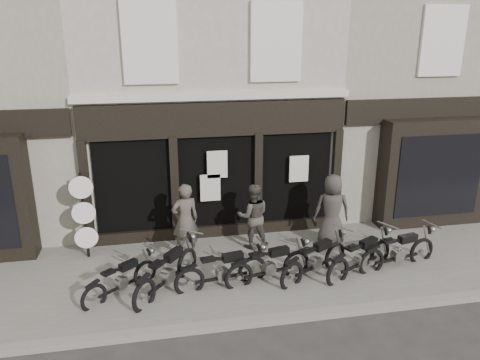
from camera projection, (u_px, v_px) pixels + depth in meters
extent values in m
plane|color=#2D2B28|center=(236.00, 293.00, 10.62)|extent=(90.00, 90.00, 0.00)
cube|color=#645F58|center=(230.00, 271.00, 11.45)|extent=(30.00, 4.20, 0.12)
cube|color=gray|center=(247.00, 322.00, 9.43)|extent=(30.00, 0.25, 0.13)
cube|color=#BDB2A2|center=(202.00, 82.00, 14.98)|extent=(7.20, 6.00, 8.20)
cube|color=black|center=(216.00, 119.00, 12.30)|extent=(7.10, 0.18, 0.90)
cube|color=black|center=(217.00, 189.00, 12.95)|extent=(6.50, 0.10, 2.95)
cube|color=black|center=(218.00, 232.00, 13.28)|extent=(7.10, 0.20, 0.44)
cube|color=beige|center=(215.00, 96.00, 12.14)|extent=(7.30, 0.22, 0.18)
cube|color=silver|center=(150.00, 43.00, 11.44)|extent=(1.35, 0.12, 2.00)
cube|color=black|center=(150.00, 42.00, 11.47)|extent=(1.05, 0.06, 1.70)
cube|color=silver|center=(276.00, 42.00, 12.01)|extent=(1.35, 0.12, 2.00)
cube|color=black|center=(276.00, 42.00, 12.04)|extent=(1.05, 0.06, 1.70)
cube|color=black|center=(87.00, 196.00, 12.24)|extent=(0.22, 0.22, 3.00)
cube|color=black|center=(175.00, 190.00, 12.65)|extent=(0.22, 0.22, 3.00)
cube|color=black|center=(258.00, 185.00, 13.07)|extent=(0.22, 0.22, 3.00)
cube|color=black|center=(335.00, 181.00, 13.48)|extent=(0.22, 0.22, 3.00)
cube|color=silver|center=(217.00, 164.00, 12.55)|extent=(0.55, 0.04, 0.75)
cube|color=silver|center=(299.00, 169.00, 13.04)|extent=(0.55, 0.04, 0.75)
cube|color=silver|center=(210.00, 188.00, 12.71)|extent=(0.55, 0.04, 0.75)
cube|color=gray|center=(385.00, 78.00, 16.12)|extent=(5.50, 6.00, 8.20)
cube|color=black|center=(432.00, 173.00, 13.72)|extent=(3.20, 0.70, 3.20)
cube|color=black|center=(439.00, 176.00, 13.39)|extent=(2.60, 0.06, 2.40)
cube|color=black|center=(434.00, 110.00, 13.45)|extent=(5.40, 0.16, 0.70)
cube|color=silver|center=(443.00, 41.00, 12.88)|extent=(1.30, 0.10, 1.90)
cube|color=black|center=(442.00, 41.00, 12.90)|extent=(1.00, 0.06, 1.60)
torus|color=black|center=(145.00, 273.00, 10.83)|extent=(0.55, 0.47, 0.64)
torus|color=black|center=(94.00, 298.00, 9.84)|extent=(0.55, 0.47, 0.64)
cube|color=black|center=(121.00, 287.00, 10.35)|extent=(0.89, 0.75, 0.06)
cube|color=gray|center=(121.00, 283.00, 10.34)|extent=(0.28, 0.27, 0.24)
cube|color=black|center=(128.00, 265.00, 10.39)|extent=(0.44, 0.40, 0.16)
cube|color=black|center=(108.00, 273.00, 10.00)|extent=(0.34, 0.32, 0.06)
cylinder|color=gray|center=(150.00, 246.00, 10.80)|extent=(0.37, 0.44, 0.03)
torus|color=black|center=(187.00, 263.00, 11.18)|extent=(0.55, 0.66, 0.76)
torus|color=black|center=(144.00, 296.00, 9.81)|extent=(0.55, 0.66, 0.76)
cube|color=black|center=(167.00, 280.00, 10.51)|extent=(0.86, 1.07, 0.07)
cube|color=gray|center=(167.00, 276.00, 10.50)|extent=(0.32, 0.33, 0.29)
cube|color=black|center=(173.00, 255.00, 10.60)|extent=(0.47, 0.52, 0.19)
cube|color=black|center=(157.00, 264.00, 10.06)|extent=(0.38, 0.40, 0.07)
cylinder|color=gray|center=(191.00, 231.00, 11.16)|extent=(0.53, 0.43, 0.04)
torus|color=black|center=(252.00, 270.00, 10.90)|extent=(0.72, 0.22, 0.71)
torus|color=black|center=(189.00, 282.00, 10.38)|extent=(0.72, 0.22, 0.71)
cube|color=black|center=(222.00, 278.00, 10.66)|extent=(1.23, 0.27, 0.06)
cube|color=gray|center=(222.00, 274.00, 10.64)|extent=(0.28, 0.23, 0.27)
cube|color=black|center=(233.00, 257.00, 10.60)|extent=(0.50, 0.26, 0.18)
cube|color=black|center=(208.00, 259.00, 10.39)|extent=(0.35, 0.26, 0.06)
cylinder|color=gray|center=(262.00, 242.00, 10.77)|extent=(0.14, 0.60, 0.04)
torus|color=black|center=(296.00, 264.00, 11.18)|extent=(0.71, 0.26, 0.71)
torus|color=black|center=(239.00, 277.00, 10.59)|extent=(0.71, 0.26, 0.71)
cube|color=black|center=(268.00, 272.00, 10.90)|extent=(1.21, 0.34, 0.06)
cube|color=gray|center=(269.00, 269.00, 10.88)|extent=(0.29, 0.24, 0.27)
cube|color=black|center=(279.00, 252.00, 10.86)|extent=(0.51, 0.28, 0.18)
cube|color=black|center=(256.00, 255.00, 10.62)|extent=(0.35, 0.27, 0.06)
cylinder|color=gray|center=(306.00, 236.00, 11.06)|extent=(0.18, 0.59, 0.04)
torus|color=black|center=(335.00, 256.00, 11.58)|extent=(0.68, 0.44, 0.72)
torus|color=black|center=(292.00, 276.00, 10.62)|extent=(0.68, 0.44, 0.72)
cube|color=black|center=(314.00, 267.00, 11.12)|extent=(1.13, 0.67, 0.06)
cube|color=gray|center=(315.00, 264.00, 11.10)|extent=(0.32, 0.29, 0.28)
cube|color=black|center=(323.00, 245.00, 11.14)|extent=(0.51, 0.40, 0.18)
cube|color=black|center=(306.00, 251.00, 10.75)|extent=(0.38, 0.34, 0.06)
cylinder|color=gray|center=(342.00, 227.00, 11.51)|extent=(0.34, 0.56, 0.04)
torus|color=black|center=(379.00, 254.00, 11.68)|extent=(0.70, 0.42, 0.73)
torus|color=black|center=(338.00, 273.00, 10.77)|extent=(0.70, 0.42, 0.73)
cube|color=black|center=(359.00, 264.00, 11.23)|extent=(1.17, 0.63, 0.06)
cube|color=gray|center=(360.00, 261.00, 11.22)|extent=(0.32, 0.29, 0.28)
cube|color=black|center=(368.00, 243.00, 11.25)|extent=(0.53, 0.39, 0.18)
cube|color=black|center=(352.00, 248.00, 10.88)|extent=(0.39, 0.34, 0.06)
cylinder|color=gray|center=(388.00, 225.00, 11.60)|extent=(0.32, 0.58, 0.04)
torus|color=black|center=(421.00, 251.00, 11.81)|extent=(0.73, 0.25, 0.73)
torus|color=black|center=(371.00, 263.00, 11.24)|extent=(0.73, 0.25, 0.73)
cube|color=black|center=(397.00, 258.00, 11.54)|extent=(1.25, 0.32, 0.06)
cube|color=gray|center=(398.00, 255.00, 11.52)|extent=(0.29, 0.24, 0.28)
cube|color=black|center=(408.00, 238.00, 11.49)|extent=(0.52, 0.28, 0.18)
cube|color=black|center=(388.00, 241.00, 11.26)|extent=(0.36, 0.28, 0.06)
cylinder|color=gray|center=(432.00, 224.00, 11.69)|extent=(0.17, 0.61, 0.04)
imported|color=#49423C|center=(185.00, 220.00, 11.89)|extent=(0.79, 0.60, 1.93)
imported|color=#443F37|center=(253.00, 216.00, 12.35)|extent=(0.91, 0.74, 1.77)
imported|color=#3A3430|center=(332.00, 210.00, 12.54)|extent=(1.05, 0.78, 1.95)
cylinder|color=black|center=(89.00, 260.00, 12.09)|extent=(0.37, 0.37, 0.06)
cylinder|color=black|center=(85.00, 218.00, 11.74)|extent=(0.07, 0.07, 2.38)
cylinder|color=black|center=(81.00, 187.00, 11.45)|extent=(0.58, 0.10, 0.58)
cylinder|color=silver|center=(81.00, 188.00, 11.43)|extent=(0.58, 0.07, 0.58)
cylinder|color=black|center=(84.00, 213.00, 11.66)|extent=(0.58, 0.10, 0.58)
cylinder|color=silver|center=(84.00, 213.00, 11.63)|extent=(0.58, 0.07, 0.58)
cylinder|color=black|center=(87.00, 237.00, 11.86)|extent=(0.58, 0.10, 0.58)
cylinder|color=silver|center=(86.00, 238.00, 11.84)|extent=(0.58, 0.07, 0.58)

